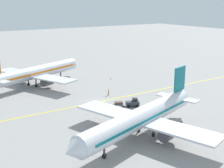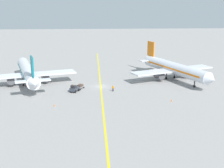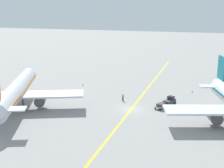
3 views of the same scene
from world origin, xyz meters
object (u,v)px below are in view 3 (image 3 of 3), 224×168
object	(u,v)px
baggage_tug_dark	(170,101)
traffic_cone_near_nose	(192,92)
baggage_cart_trailing	(161,105)
airplane_adjacent_stand	(16,91)
traffic_cone_mid_apron	(83,85)
ground_crew_worker	(123,97)

from	to	relation	value
baggage_tug_dark	traffic_cone_near_nose	size ratio (longest dim) A/B	6.10
baggage_cart_trailing	traffic_cone_near_nose	bearing A→B (deg)	-110.51
traffic_cone_near_nose	airplane_adjacent_stand	bearing A→B (deg)	34.34
traffic_cone_near_nose	baggage_cart_trailing	bearing A→B (deg)	69.49
traffic_cone_near_nose	traffic_cone_mid_apron	distance (m)	28.69
baggage_tug_dark	traffic_cone_near_nose	xyz separation A→B (m)	(-4.11, -11.92, -0.63)
airplane_adjacent_stand	ground_crew_worker	size ratio (longest dim) A/B	20.26
airplane_adjacent_stand	ground_crew_worker	bearing A→B (deg)	-149.13
baggage_tug_dark	ground_crew_worker	bearing A→B (deg)	-0.99
airplane_adjacent_stand	baggage_tug_dark	distance (m)	32.75
traffic_cone_near_nose	baggage_tug_dark	bearing A→B (deg)	70.98
baggage_tug_dark	traffic_cone_mid_apron	distance (m)	26.48
airplane_adjacent_stand	baggage_tug_dark	xyz separation A→B (m)	(-30.46, -11.70, -2.81)
baggage_cart_trailing	traffic_cone_mid_apron	distance (m)	26.45
baggage_tug_dark	airplane_adjacent_stand	bearing A→B (deg)	21.01
airplane_adjacent_stand	traffic_cone_near_nose	world-z (taller)	airplane_adjacent_stand
baggage_tug_dark	baggage_cart_trailing	size ratio (longest dim) A/B	1.14
traffic_cone_mid_apron	ground_crew_worker	bearing A→B (deg)	144.86
baggage_tug_dark	baggage_cart_trailing	world-z (taller)	baggage_tug_dark
baggage_tug_dark	ground_crew_worker	xyz separation A→B (m)	(10.59, -0.18, 0.01)
traffic_cone_near_nose	traffic_cone_mid_apron	xyz separation A→B (m)	(28.63, 1.93, 0.00)
airplane_adjacent_stand	traffic_cone_mid_apron	distance (m)	22.75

